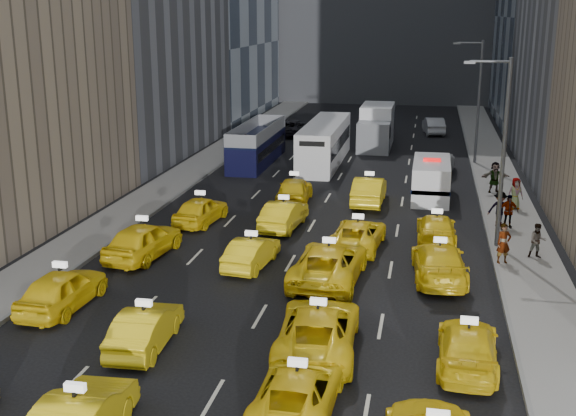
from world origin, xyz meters
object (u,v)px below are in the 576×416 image
Objects in this scene: city_bus at (325,143)px; box_truck at (376,127)px; nypd_van at (431,180)px; double_decker at (257,144)px; taxi_2 at (298,391)px; pedestrian_0 at (504,243)px.

city_bus is 1.58× the size of box_truck.
double_decker is at bearing 148.04° from nypd_van.
double_decker reaches higher than taxi_2.
city_bus is 23.53m from pedestrian_0.
box_truck reaches higher than taxi_2.
double_decker reaches higher than pedestrian_0.
nypd_van is (3.54, 25.48, 0.44)m from taxi_2.
box_truck is (-1.04, 41.88, 1.03)m from taxi_2.
double_decker reaches higher than nypd_van.
box_truck reaches higher than city_bus.
double_decker is at bearing -174.49° from city_bus.
double_decker is (-9.23, 33.61, 0.77)m from taxi_2.
nypd_van is at bearing -28.25° from double_decker.
double_decker is at bearing 107.57° from pedestrian_0.
city_bus is 6.59× the size of pedestrian_0.
city_bus is at bearing -81.81° from taxi_2.
nypd_van is 15.15m from double_decker.
city_bus reaches higher than double_decker.
taxi_2 is 0.84× the size of nypd_van.
city_bus is at bearing 14.21° from double_decker.
pedestrian_0 is (11.07, -20.76, -0.45)m from city_bus.
pedestrian_0 is (16.01, -19.89, -0.37)m from double_decker.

